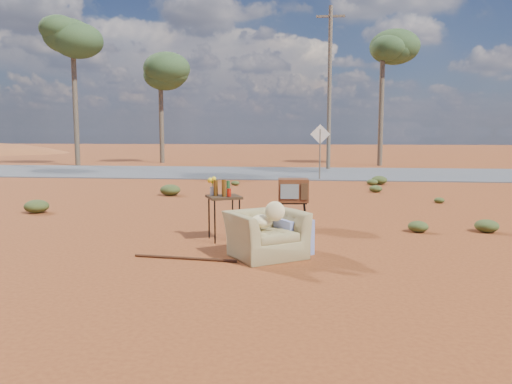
# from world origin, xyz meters

# --- Properties ---
(ground) EXTENTS (140.00, 140.00, 0.00)m
(ground) POSITION_xyz_m (0.00, 0.00, 0.00)
(ground) COLOR brown
(ground) RESTS_ON ground
(highway) EXTENTS (140.00, 7.00, 0.04)m
(highway) POSITION_xyz_m (0.00, 15.00, 0.02)
(highway) COLOR #565659
(highway) RESTS_ON ground
(armchair) EXTENTS (1.37, 1.36, 0.93)m
(armchair) POSITION_xyz_m (0.60, -0.46, 0.43)
(armchair) COLOR #917F4F
(armchair) RESTS_ON ground
(tv_unit) EXTENTS (0.63, 0.53, 0.95)m
(tv_unit) POSITION_xyz_m (0.84, 2.02, 0.71)
(tv_unit) COLOR black
(tv_unit) RESTS_ON ground
(side_table) EXTENTS (0.72, 0.72, 1.09)m
(side_table) POSITION_xyz_m (-0.35, 0.57, 0.81)
(side_table) COLOR #362213
(side_table) RESTS_ON ground
(rusty_bar) EXTENTS (1.59, 0.21, 0.04)m
(rusty_bar) POSITION_xyz_m (-0.65, -0.84, 0.02)
(rusty_bar) COLOR #462412
(rusty_bar) RESTS_ON ground
(road_sign) EXTENTS (0.78, 0.06, 2.19)m
(road_sign) POSITION_xyz_m (1.50, 12.00, 1.50)
(road_sign) COLOR brown
(road_sign) RESTS_ON ground
(eucalyptus_left) EXTENTS (3.20, 3.20, 8.10)m
(eucalyptus_left) POSITION_xyz_m (-12.00, 19.00, 6.92)
(eucalyptus_left) COLOR brown
(eucalyptus_left) RESTS_ON ground
(eucalyptus_near_left) EXTENTS (3.20, 3.20, 6.60)m
(eucalyptus_near_left) POSITION_xyz_m (-8.00, 22.00, 5.45)
(eucalyptus_near_left) COLOR brown
(eucalyptus_near_left) RESTS_ON ground
(eucalyptus_center) EXTENTS (3.20, 3.20, 7.60)m
(eucalyptus_center) POSITION_xyz_m (5.00, 21.00, 6.43)
(eucalyptus_center) COLOR brown
(eucalyptus_center) RESTS_ON ground
(utility_pole_center) EXTENTS (1.40, 0.20, 8.00)m
(utility_pole_center) POSITION_xyz_m (2.00, 17.50, 4.15)
(utility_pole_center) COLOR brown
(utility_pole_center) RESTS_ON ground
(scrub_patch) EXTENTS (17.49, 8.07, 0.33)m
(scrub_patch) POSITION_xyz_m (-0.82, 4.41, 0.14)
(scrub_patch) COLOR #3E4C21
(scrub_patch) RESTS_ON ground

